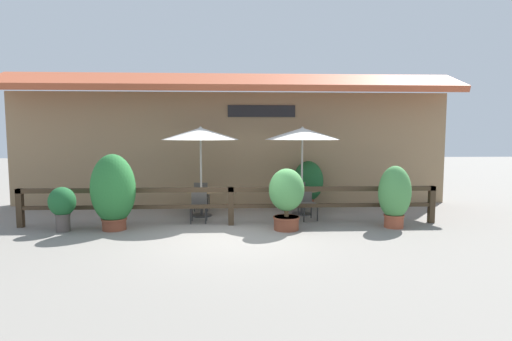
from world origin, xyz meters
name	(u,v)px	position (x,y,z in m)	size (l,w,h in m)	color
ground_plane	(231,236)	(0.00, 0.00, 0.00)	(60.00, 60.00, 0.00)	gray
building_facade	(232,137)	(0.00, 4.10, 2.16)	(14.28, 1.49, 4.23)	#997A56
patio_railing	(231,198)	(0.00, 1.05, 0.70)	(10.40, 0.14, 0.95)	#3D2D1E
patio_umbrella_near	(201,134)	(-0.84, 2.20, 2.28)	(2.11, 2.11, 2.48)	#B7B2A8
dining_table_near	(201,195)	(-0.84, 2.20, 0.59)	(1.03, 1.03, 0.74)	olive
chair_near_streetside	(199,204)	(-0.84, 1.44, 0.48)	(0.42, 0.42, 0.85)	#514C47
chair_near_wallside	(202,195)	(-0.90, 2.97, 0.48)	(0.44, 0.44, 0.85)	#514C47
patio_umbrella_middle	(302,134)	(1.99, 2.30, 2.28)	(2.11, 2.11, 2.48)	#B7B2A8
dining_table_middle	(302,194)	(1.99, 2.30, 0.59)	(1.03, 1.03, 0.74)	olive
chair_middle_streetside	(307,202)	(2.00, 1.59, 0.48)	(0.51, 0.51, 0.85)	#514C47
chair_middle_wallside	(299,194)	(2.01, 3.02, 0.48)	(0.49, 0.49, 0.85)	#514C47
potted_plant_broad_leaf	(395,195)	(3.97, 0.59, 0.80)	(0.78, 0.70, 1.51)	#9E4C33
potted_plant_corner_fern	(113,191)	(-2.77, 0.69, 0.93)	(1.04, 0.94, 1.81)	brown
potted_plant_small_flowering	(287,195)	(1.32, 0.49, 0.83)	(0.84, 0.75, 1.46)	brown
potted_plant_tall_tropical	(62,205)	(-3.92, 0.59, 0.63)	(0.62, 0.56, 1.05)	#564C47
potted_plant_entrance_palm	(308,182)	(2.39, 3.55, 0.77)	(0.95, 0.85, 1.43)	brown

